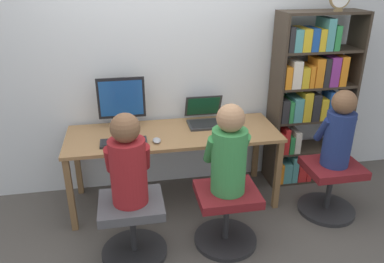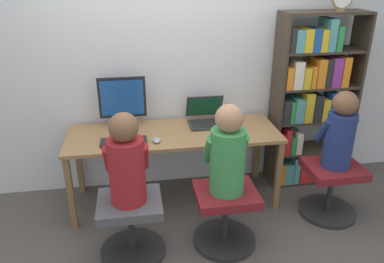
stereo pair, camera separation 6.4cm
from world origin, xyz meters
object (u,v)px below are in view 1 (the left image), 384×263
(person_at_monitor, at_px, (128,163))
(office_chair_left, at_px, (133,225))
(office_chair_side, at_px, (330,185))
(bookshelf, at_px, (307,99))
(desktop_monitor, at_px, (122,102))
(office_chair_right, at_px, (226,213))
(person_at_laptop, at_px, (229,153))
(keyboard, at_px, (124,142))
(person_near_shelf, at_px, (339,131))
(laptop, at_px, (206,118))

(person_at_monitor, bearing_deg, office_chair_left, -90.00)
(office_chair_side, bearing_deg, bookshelf, 91.42)
(desktop_monitor, relative_size, bookshelf, 0.28)
(office_chair_right, bearing_deg, person_at_laptop, 90.00)
(keyboard, bearing_deg, bookshelf, 9.83)
(keyboard, xyz_separation_m, person_near_shelf, (1.79, -0.28, 0.08))
(laptop, distance_m, person_at_monitor, 1.13)
(person_near_shelf, bearing_deg, office_chair_left, -171.85)
(person_at_monitor, bearing_deg, office_chair_side, 7.87)
(bookshelf, bearing_deg, office_chair_right, -140.65)
(laptop, bearing_deg, office_chair_right, -90.51)
(laptop, bearing_deg, office_chair_left, -131.28)
(person_at_monitor, bearing_deg, person_at_laptop, 0.96)
(laptop, relative_size, bookshelf, 0.21)
(desktop_monitor, relative_size, office_chair_side, 0.92)
(desktop_monitor, bearing_deg, person_near_shelf, -19.54)
(office_chair_right, bearing_deg, person_at_monitor, -179.41)
(desktop_monitor, relative_size, office_chair_right, 0.92)
(person_at_monitor, bearing_deg, keyboard, 92.86)
(office_chair_left, bearing_deg, bookshelf, 25.67)
(desktop_monitor, bearing_deg, office_chair_left, -88.54)
(keyboard, xyz_separation_m, office_chair_side, (1.79, -0.28, -0.45))
(laptop, height_order, bookshelf, bookshelf)
(office_chair_right, relative_size, person_at_monitor, 0.74)
(bookshelf, bearing_deg, person_near_shelf, -88.57)
(laptop, xyz_separation_m, office_chair_right, (-0.01, -0.84, -0.49))
(office_chair_right, height_order, bookshelf, bookshelf)
(keyboard, relative_size, person_at_monitor, 0.56)
(keyboard, bearing_deg, laptop, 22.32)
(office_chair_right, distance_m, bookshelf, 1.44)
(desktop_monitor, height_order, person_at_laptop, person_at_laptop)
(laptop, distance_m, office_chair_side, 1.28)
(desktop_monitor, relative_size, office_chair_left, 0.92)
(bookshelf, bearing_deg, desktop_monitor, 178.50)
(office_chair_right, relative_size, person_at_laptop, 0.73)
(person_at_laptop, bearing_deg, office_chair_left, -178.69)
(keyboard, height_order, bookshelf, bookshelf)
(desktop_monitor, distance_m, person_near_shelf, 1.90)
(person_at_laptop, bearing_deg, bookshelf, 39.19)
(office_chair_right, xyz_separation_m, person_at_monitor, (-0.74, -0.01, 0.53))
(office_chair_right, xyz_separation_m, office_chair_side, (1.02, 0.24, 0.00))
(desktop_monitor, relative_size, person_at_monitor, 0.68)
(laptop, xyz_separation_m, person_at_monitor, (-0.74, -0.84, 0.05))
(desktop_monitor, bearing_deg, office_chair_right, -48.95)
(desktop_monitor, distance_m, office_chair_side, 2.01)
(office_chair_left, distance_m, person_near_shelf, 1.86)
(desktop_monitor, distance_m, bookshelf, 1.77)
(person_at_monitor, relative_size, person_near_shelf, 1.02)
(person_at_monitor, bearing_deg, office_chair_right, 0.59)
(laptop, xyz_separation_m, office_chair_side, (1.02, -0.60, -0.49))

